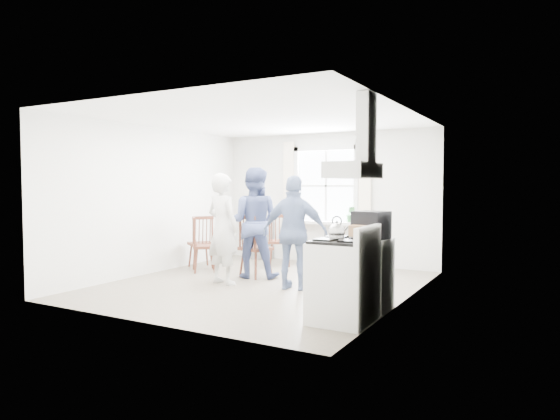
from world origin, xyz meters
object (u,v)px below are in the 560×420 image
object	(u,v)px
person_right	(295,233)
windsor_chair_c	(202,236)
gas_stove	(343,280)
windsor_chair_b	(251,239)
low_cabinet	(369,274)
person_left	(223,229)
windsor_chair_a	(279,234)
person_mid	(254,223)
stereo_stack	(371,225)

from	to	relation	value
person_right	windsor_chair_c	bearing A→B (deg)	-30.27
gas_stove	person_right	bearing A→B (deg)	135.12
windsor_chair_b	windsor_chair_c	bearing A→B (deg)	164.64
windsor_chair_b	person_right	bearing A→B (deg)	-22.74
low_cabinet	person_left	world-z (taller)	person_left
gas_stove	windsor_chair_a	xyz separation A→B (m)	(-2.53, 3.01, 0.14)
person_mid	person_right	xyz separation A→B (m)	(1.05, -0.52, -0.07)
low_cabinet	person_right	bearing A→B (deg)	156.42
windsor_chair_c	person_mid	distance (m)	1.39
windsor_chair_c	person_right	bearing A→B (deg)	-18.76
windsor_chair_b	low_cabinet	bearing A→B (deg)	-23.22
low_cabinet	person_left	distance (m)	2.63
stereo_stack	person_left	xyz separation A→B (m)	(-2.59, 0.44, -0.20)
low_cabinet	windsor_chair_b	world-z (taller)	windsor_chair_b
low_cabinet	stereo_stack	bearing A→B (deg)	-38.75
person_mid	person_right	world-z (taller)	person_mid
gas_stove	person_mid	xyz separation A→B (m)	(-2.36, 1.82, 0.45)
stereo_stack	windsor_chair_c	bearing A→B (deg)	159.30
gas_stove	low_cabinet	xyz separation A→B (m)	(0.07, 0.70, -0.03)
stereo_stack	windsor_chair_a	world-z (taller)	stereo_stack
windsor_chair_b	person_left	world-z (taller)	person_left
windsor_chair_c	person_left	bearing A→B (deg)	-39.74
windsor_chair_b	person_left	size ratio (longest dim) A/B	0.61
low_cabinet	windsor_chair_b	distance (m)	2.67
person_left	low_cabinet	bearing A→B (deg)	-176.57
windsor_chair_c	windsor_chair_b	bearing A→B (deg)	-15.36
person_left	person_right	xyz separation A→B (m)	(1.19, 0.18, -0.02)
gas_stove	person_mid	bearing A→B (deg)	142.37
windsor_chair_a	windsor_chair_c	size ratio (longest dim) A/B	1.02
windsor_chair_a	windsor_chair_c	distance (m)	1.47
gas_stove	person_left	xyz separation A→B (m)	(-2.49, 1.12, 0.39)
windsor_chair_c	person_left	distance (m)	1.57
windsor_chair_a	stereo_stack	bearing A→B (deg)	-41.67
windsor_chair_a	person_right	xyz separation A→B (m)	(1.22, -1.71, 0.24)
person_right	windsor_chair_b	bearing A→B (deg)	-34.26
windsor_chair_b	person_right	world-z (taller)	person_right
windsor_chair_a	windsor_chair_c	world-z (taller)	windsor_chair_a
windsor_chair_c	person_mid	size ratio (longest dim) A/B	0.54
windsor_chair_a	person_right	world-z (taller)	person_right
windsor_chair_b	person_left	distance (m)	0.68
stereo_stack	windsor_chair_b	distance (m)	2.72
low_cabinet	person_mid	world-z (taller)	person_mid
person_mid	windsor_chair_c	bearing A→B (deg)	-31.15
gas_stove	person_left	world-z (taller)	person_left
low_cabinet	person_right	world-z (taller)	person_right
gas_stove	person_mid	distance (m)	3.01
windsor_chair_b	person_right	size ratio (longest dim) A/B	0.62
windsor_chair_b	person_left	xyz separation A→B (m)	(-0.12, -0.63, 0.22)
gas_stove	windsor_chair_a	size ratio (longest dim) A/B	1.10
windsor_chair_c	person_right	xyz separation A→B (m)	(2.38, -0.81, 0.25)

